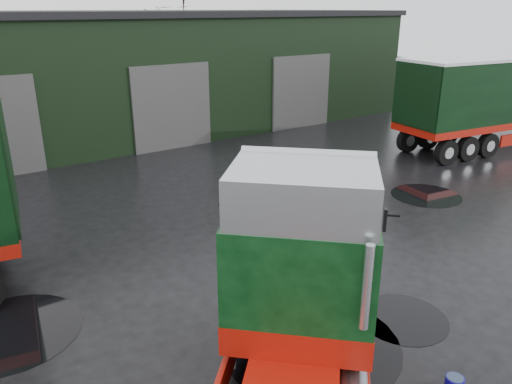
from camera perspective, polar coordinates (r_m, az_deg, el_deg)
ground at (r=13.05m, az=10.97°, el=-9.73°), size 100.00×100.00×0.00m
warehouse at (r=29.70m, az=-14.99°, el=13.29°), size 32.40×12.40×6.30m
hero_tractor at (r=7.48m, az=4.03°, el=-15.78°), size 6.65×6.67×4.11m
tree_back_b at (r=41.97m, az=-9.61°, el=16.37°), size 4.40×4.40×7.50m
puddle_0 at (r=10.71m, az=6.22°, el=-16.86°), size 3.68×3.68×0.01m
puddle_1 at (r=19.27m, az=18.85°, el=-0.36°), size 2.52×2.52×0.01m
puddle_2 at (r=12.14m, az=-26.29°, el=-14.15°), size 2.96×2.96×0.01m
puddle_4 at (r=11.82m, az=16.36°, el=-13.69°), size 2.00×2.00×0.01m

